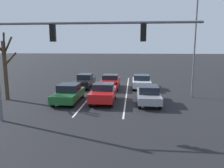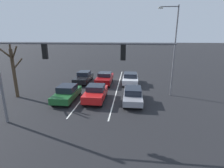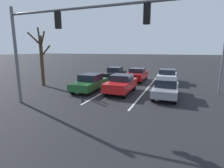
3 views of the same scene
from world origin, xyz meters
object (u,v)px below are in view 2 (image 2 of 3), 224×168
object	(u,v)px
car_darkgreen_rightlane_front	(67,93)
car_maroon_midlane_second	(105,78)
car_red_midlane_front	(96,93)
bare_tree_near	(13,69)
car_white_leftlane_second	(130,78)
street_lamp_left_shoulder	(173,47)
traffic_signal_gantry	(48,61)
car_black_rightlane_second	(84,77)
car_gray_leftlane_front	(133,95)

from	to	relation	value
car_darkgreen_rightlane_front	car_maroon_midlane_second	distance (m)	6.98
car_red_midlane_front	bare_tree_near	bearing A→B (deg)	-0.27
car_white_leftlane_second	street_lamp_left_shoulder	distance (m)	7.32
car_red_midlane_front	traffic_signal_gantry	world-z (taller)	traffic_signal_gantry
car_white_leftlane_second	traffic_signal_gantry	bearing A→B (deg)	65.14
car_red_midlane_front	car_darkgreen_rightlane_front	bearing A→B (deg)	3.45
car_black_rightlane_second	traffic_signal_gantry	world-z (taller)	traffic_signal_gantry
car_maroon_midlane_second	bare_tree_near	bearing A→B (deg)	36.15
car_gray_leftlane_front	street_lamp_left_shoulder	bearing A→B (deg)	-147.76
car_black_rightlane_second	car_maroon_midlane_second	size ratio (longest dim) A/B	1.08
car_maroon_midlane_second	street_lamp_left_shoulder	distance (m)	9.59
car_gray_leftlane_front	traffic_signal_gantry	distance (m)	8.69
car_maroon_midlane_second	traffic_signal_gantry	bearing A→B (deg)	80.08
traffic_signal_gantry	car_white_leftlane_second	bearing A→B (deg)	-114.86
street_lamp_left_shoulder	bare_tree_near	size ratio (longest dim) A/B	1.61
car_red_midlane_front	car_darkgreen_rightlane_front	xyz separation A→B (m)	(2.90, 0.18, -0.05)
street_lamp_left_shoulder	traffic_signal_gantry	bearing A→B (deg)	38.50
car_red_midlane_front	street_lamp_left_shoulder	size ratio (longest dim) A/B	0.45
car_darkgreen_rightlane_front	traffic_signal_gantry	size ratio (longest dim) A/B	0.36
car_darkgreen_rightlane_front	bare_tree_near	xyz separation A→B (m)	(5.57, -0.21, 2.30)
car_maroon_midlane_second	street_lamp_left_shoulder	bearing A→B (deg)	154.16
bare_tree_near	car_maroon_midlane_second	bearing A→B (deg)	-143.85
car_red_midlane_front	car_white_leftlane_second	distance (m)	7.32
car_black_rightlane_second	car_gray_leftlane_front	bearing A→B (deg)	135.50
car_gray_leftlane_front	car_black_rightlane_second	world-z (taller)	car_black_rightlane_second
traffic_signal_gantry	bare_tree_near	xyz separation A→B (m)	(6.44, -5.22, -1.66)
traffic_signal_gantry	car_black_rightlane_second	bearing A→B (deg)	-85.12
car_white_leftlane_second	street_lamp_left_shoulder	bearing A→B (deg)	136.61
car_gray_leftlane_front	car_white_leftlane_second	distance (m)	6.47
car_black_rightlane_second	car_red_midlane_front	bearing A→B (deg)	114.59
car_red_midlane_front	car_black_rightlane_second	world-z (taller)	car_red_midlane_front
car_darkgreen_rightlane_front	car_black_rightlane_second	xyz separation A→B (m)	(0.14, -6.83, -0.01)
car_red_midlane_front	car_white_leftlane_second	world-z (taller)	car_red_midlane_front
car_darkgreen_rightlane_front	car_white_leftlane_second	bearing A→B (deg)	-133.27
street_lamp_left_shoulder	car_red_midlane_front	bearing A→B (deg)	18.14
car_red_midlane_front	car_black_rightlane_second	distance (m)	7.32
car_gray_leftlane_front	bare_tree_near	bearing A→B (deg)	-0.06
bare_tree_near	car_red_midlane_front	bearing A→B (deg)	179.73
car_red_midlane_front	car_white_leftlane_second	bearing A→B (deg)	-117.44
car_black_rightlane_second	car_maroon_midlane_second	distance (m)	3.03
bare_tree_near	street_lamp_left_shoulder	bearing A→B (deg)	-171.33
car_gray_leftlane_front	car_white_leftlane_second	size ratio (longest dim) A/B	1.06
car_darkgreen_rightlane_front	car_white_leftlane_second	xyz separation A→B (m)	(-6.28, -6.67, 0.03)
car_gray_leftlane_front	street_lamp_left_shoulder	xyz separation A→B (m)	(-3.91, -2.46, 4.46)
car_white_leftlane_second	traffic_signal_gantry	xyz separation A→B (m)	(5.41, 11.67, 3.93)
car_darkgreen_rightlane_front	bare_tree_near	size ratio (longest dim) A/B	0.76
bare_tree_near	car_white_leftlane_second	bearing A→B (deg)	-151.42
car_red_midlane_front	car_gray_leftlane_front	bearing A→B (deg)	-179.57
street_lamp_left_shoulder	bare_tree_near	xyz separation A→B (m)	(16.08, 2.45, -2.16)
car_black_rightlane_second	bare_tree_near	xyz separation A→B (m)	(5.43, 6.61, 2.31)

